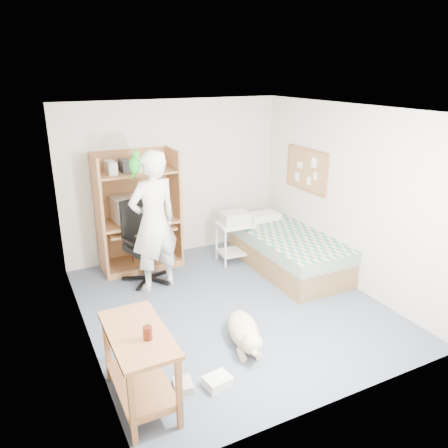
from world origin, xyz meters
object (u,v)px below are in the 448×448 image
object	(u,v)px
side_desk	(140,357)
person	(154,222)
office_chair	(145,253)
dog	(245,332)
printer_cart	(235,236)
bed	(288,251)
computer_hutch	(138,216)

from	to	relation	value
side_desk	person	world-z (taller)	person
office_chair	person	world-z (taller)	person
dog	printer_cart	distance (m)	2.27
side_desk	dog	world-z (taller)	side_desk
bed	dog	size ratio (longest dim) A/B	2.05
dog	printer_cart	xyz separation A→B (m)	(0.96, 2.05, 0.27)
bed	printer_cart	xyz separation A→B (m)	(-0.61, 0.59, 0.14)
computer_hutch	dog	world-z (taller)	computer_hutch
person	printer_cart	world-z (taller)	person
bed	dog	world-z (taller)	bed
bed	printer_cart	size ratio (longest dim) A/B	3.11
side_desk	office_chair	world-z (taller)	office_chair
office_chair	printer_cart	world-z (taller)	office_chair
bed	dog	distance (m)	2.14
bed	printer_cart	world-z (taller)	bed
bed	side_desk	size ratio (longest dim) A/B	2.02
side_desk	computer_hutch	bearing A→B (deg)	73.86
dog	office_chair	bearing A→B (deg)	119.19
computer_hutch	side_desk	size ratio (longest dim) A/B	1.80
office_chair	dog	size ratio (longest dim) A/B	1.19
computer_hutch	person	world-z (taller)	person
computer_hutch	side_desk	xyz separation A→B (m)	(-0.85, -2.94, -0.33)
side_desk	dog	size ratio (longest dim) A/B	1.01
bed	side_desk	bearing A→B (deg)	-147.50
computer_hutch	office_chair	distance (m)	0.65
side_desk	person	size ratio (longest dim) A/B	0.51
bed	printer_cart	bearing A→B (deg)	136.01
office_chair	dog	distance (m)	2.15
office_chair	dog	world-z (taller)	office_chair
office_chair	person	xyz separation A→B (m)	(0.07, -0.31, 0.56)
side_desk	office_chair	xyz separation A→B (m)	(0.78, 2.43, -0.07)
side_desk	dog	distance (m)	1.37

